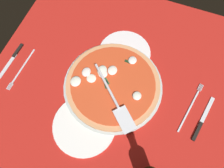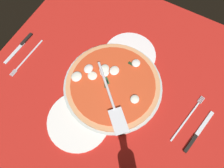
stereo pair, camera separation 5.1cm
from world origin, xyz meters
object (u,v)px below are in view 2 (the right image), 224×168
at_px(pizza, 112,84).
at_px(pizza_server, 111,99).
at_px(dinner_plate_right, 130,55).
at_px(place_setting_far, 24,52).
at_px(place_setting_near, 192,127).
at_px(dinner_plate_left, 79,121).

xyz_separation_m(pizza, pizza_server, (-0.06, -0.03, 0.02)).
bearing_deg(pizza_server, pizza, 161.06).
relative_size(dinner_plate_right, place_setting_far, 1.03).
bearing_deg(place_setting_near, dinner_plate_right, 76.32).
distance_m(dinner_plate_right, place_setting_near, 0.38).
xyz_separation_m(pizza, place_setting_near, (-0.00, -0.34, -0.02)).
height_order(pizza_server, place_setting_near, pizza_server).
bearing_deg(dinner_plate_left, place_setting_near, -63.68).
relative_size(pizza, pizza_server, 1.57).
height_order(dinner_plate_right, place_setting_near, place_setting_near).
distance_m(dinner_plate_right, place_setting_far, 0.45).
distance_m(dinner_plate_left, pizza_server, 0.15).
distance_m(pizza, place_setting_near, 0.34).
bearing_deg(place_setting_far, pizza_server, 90.24).
height_order(dinner_plate_right, place_setting_far, place_setting_far).
bearing_deg(pizza, dinner_plate_left, 168.95).
distance_m(dinner_plate_left, place_setting_near, 0.42).
relative_size(pizza, place_setting_near, 1.59).
relative_size(dinner_plate_left, place_setting_near, 1.01).
relative_size(pizza_server, place_setting_far, 1.10).
xyz_separation_m(dinner_plate_left, pizza_server, (0.12, -0.07, 0.04)).
xyz_separation_m(dinner_plate_right, place_setting_near, (-0.16, -0.34, -0.00)).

